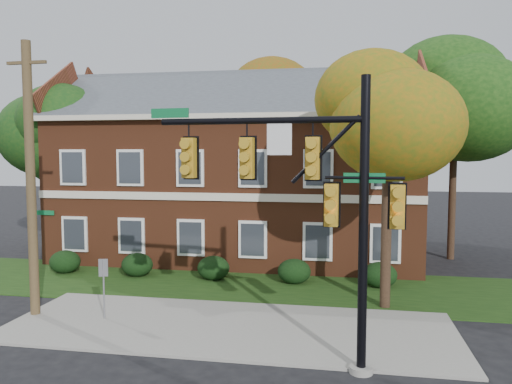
% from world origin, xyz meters
% --- Properties ---
extents(ground, '(120.00, 120.00, 0.00)m').
position_xyz_m(ground, '(0.00, 0.00, 0.00)').
color(ground, black).
rests_on(ground, ground).
extents(sidewalk, '(14.00, 5.00, 0.08)m').
position_xyz_m(sidewalk, '(0.00, 1.00, 0.04)').
color(sidewalk, gray).
rests_on(sidewalk, ground).
extents(grass_strip, '(30.00, 6.00, 0.04)m').
position_xyz_m(grass_strip, '(0.00, 6.00, 0.02)').
color(grass_strip, '#193811').
rests_on(grass_strip, ground).
extents(apartment_building, '(18.80, 8.80, 9.74)m').
position_xyz_m(apartment_building, '(-2.00, 11.95, 4.99)').
color(apartment_building, brown).
rests_on(apartment_building, ground).
extents(hedge_far_left, '(1.40, 1.26, 1.05)m').
position_xyz_m(hedge_far_left, '(-9.00, 6.70, 0.53)').
color(hedge_far_left, black).
rests_on(hedge_far_left, ground).
extents(hedge_left, '(1.40, 1.26, 1.05)m').
position_xyz_m(hedge_left, '(-5.50, 6.70, 0.53)').
color(hedge_left, black).
rests_on(hedge_left, ground).
extents(hedge_center, '(1.40, 1.26, 1.05)m').
position_xyz_m(hedge_center, '(-2.00, 6.70, 0.53)').
color(hedge_center, black).
rests_on(hedge_center, ground).
extents(hedge_right, '(1.40, 1.26, 1.05)m').
position_xyz_m(hedge_right, '(1.50, 6.70, 0.53)').
color(hedge_right, black).
rests_on(hedge_right, ground).
extents(hedge_far_right, '(1.40, 1.26, 1.05)m').
position_xyz_m(hedge_far_right, '(5.00, 6.70, 0.53)').
color(hedge_far_right, black).
rests_on(hedge_far_right, ground).
extents(tree_near_right, '(4.50, 4.25, 8.58)m').
position_xyz_m(tree_near_right, '(5.22, 3.87, 6.67)').
color(tree_near_right, black).
rests_on(tree_near_right, ground).
extents(tree_left_rear, '(5.40, 5.10, 8.88)m').
position_xyz_m(tree_left_rear, '(-11.73, 10.84, 6.68)').
color(tree_left_rear, black).
rests_on(tree_left_rear, ground).
extents(tree_right_rear, '(6.30, 5.95, 10.62)m').
position_xyz_m(tree_right_rear, '(9.31, 12.81, 8.12)').
color(tree_right_rear, black).
rests_on(tree_right_rear, ground).
extents(tree_far_rear, '(6.84, 6.46, 11.52)m').
position_xyz_m(tree_far_rear, '(-0.66, 19.79, 8.84)').
color(tree_far_rear, black).
rests_on(tree_far_rear, ground).
extents(traffic_signal, '(6.59, 0.74, 7.36)m').
position_xyz_m(traffic_signal, '(2.68, -1.42, 4.57)').
color(traffic_signal, gray).
rests_on(traffic_signal, ground).
extents(utility_pole, '(1.42, 0.31, 9.13)m').
position_xyz_m(utility_pole, '(-6.69, 1.03, 4.63)').
color(utility_pole, '#503D25').
rests_on(utility_pole, ground).
extents(sign_post, '(0.30, 0.11, 2.05)m').
position_xyz_m(sign_post, '(-4.17, 1.00, 1.39)').
color(sign_post, slate).
rests_on(sign_post, ground).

